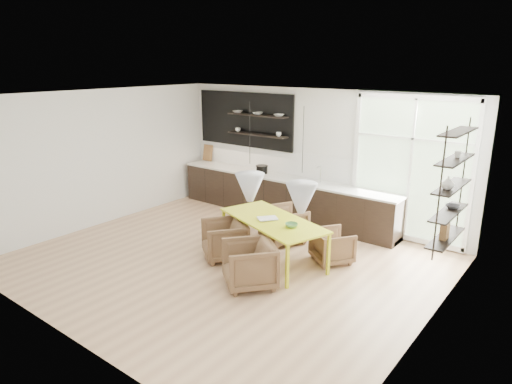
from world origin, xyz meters
name	(u,v)px	position (x,y,z in m)	size (l,w,h in m)	color
room	(289,176)	(0.58, 1.10, 1.46)	(7.02, 6.01, 2.91)	#DDB186
kitchen_run	(280,191)	(-0.69, 2.69, 0.60)	(5.54, 0.69, 2.75)	black
right_shelving	(451,190)	(3.36, 1.17, 1.65)	(0.26, 1.22, 1.90)	black
dining_table	(273,222)	(0.61, 0.57, 0.72)	(2.30, 1.59, 0.77)	yellow
armchair_back_left	(284,225)	(0.29, 1.42, 0.36)	(0.76, 0.78, 0.71)	brown
armchair_back_right	(332,246)	(1.50, 1.16, 0.30)	(0.63, 0.65, 0.59)	brown
armchair_front_left	(225,240)	(-0.13, 0.12, 0.35)	(0.75, 0.77, 0.70)	brown
armchair_front_right	(249,264)	(0.89, -0.45, 0.36)	(0.77, 0.80, 0.73)	brown
wire_stool	(231,227)	(-0.57, 0.80, 0.30)	(0.37, 0.37, 0.47)	black
table_book	(266,216)	(0.44, 0.59, 0.79)	(0.25, 0.34, 0.03)	white
table_bowl	(291,225)	(1.08, 0.46, 0.80)	(0.21, 0.21, 0.07)	#558D50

